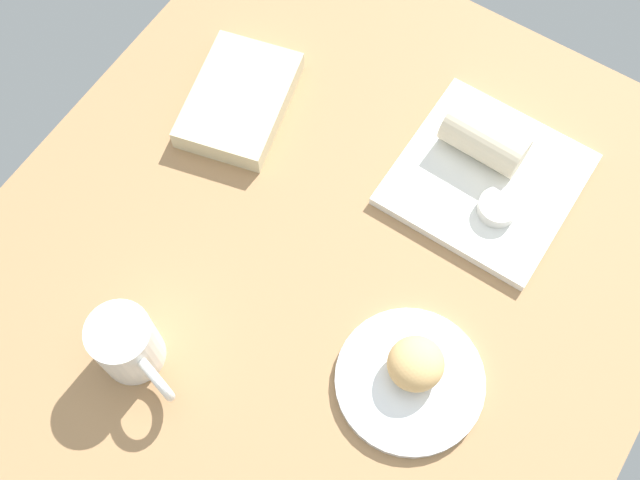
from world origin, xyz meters
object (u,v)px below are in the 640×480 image
at_px(coffee_mug, 129,346).
at_px(book_stack, 239,100).
at_px(scone_pastry, 416,364).
at_px(square_plate, 486,179).
at_px(sauce_cup, 498,207).
at_px(round_plate, 410,381).
at_px(breakfast_wrap, 485,139).

bearing_deg(coffee_mug, book_stack, 15.62).
relative_size(scone_pastry, square_plate, 0.30).
bearing_deg(book_stack, square_plate, -77.03).
bearing_deg(book_stack, sauce_cup, -83.86).
bearing_deg(book_stack, coffee_mug, -164.38).
relative_size(round_plate, book_stack, 0.86).
bearing_deg(square_plate, round_plate, -170.13).
bearing_deg(round_plate, square_plate, 9.87).
bearing_deg(sauce_cup, book_stack, 96.14).
height_order(square_plate, breakfast_wrap, breakfast_wrap).
xyz_separation_m(round_plate, scone_pastry, (0.01, 0.00, 0.03)).
relative_size(round_plate, breakfast_wrap, 1.62).
relative_size(breakfast_wrap, book_stack, 0.53).
distance_m(scone_pastry, breakfast_wrap, 0.34).
bearing_deg(breakfast_wrap, square_plate, -137.48).
relative_size(square_plate, sauce_cup, 4.40).
xyz_separation_m(round_plate, book_stack, (0.22, 0.42, 0.01)).
distance_m(square_plate, breakfast_wrap, 0.06).
xyz_separation_m(sauce_cup, book_stack, (-0.04, 0.40, -0.01)).
height_order(scone_pastry, square_plate, scone_pastry).
xyz_separation_m(breakfast_wrap, coffee_mug, (-0.50, 0.23, 0.01)).
distance_m(sauce_cup, book_stack, 0.40).
distance_m(square_plate, coffee_mug, 0.54).
xyz_separation_m(round_plate, coffee_mug, (-0.16, 0.31, 0.04)).
xyz_separation_m(square_plate, sauce_cup, (-0.04, -0.04, 0.02)).
xyz_separation_m(sauce_cup, coffee_mug, (-0.43, 0.29, 0.02)).
relative_size(round_plate, scone_pastry, 2.64).
xyz_separation_m(scone_pastry, book_stack, (0.21, 0.42, -0.02)).
height_order(sauce_cup, coffee_mug, coffee_mug).
bearing_deg(sauce_cup, square_plate, 40.53).
bearing_deg(scone_pastry, breakfast_wrap, 13.50).
height_order(breakfast_wrap, book_stack, breakfast_wrap).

